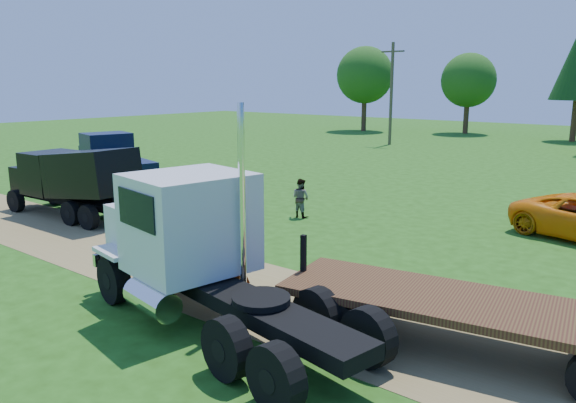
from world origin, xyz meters
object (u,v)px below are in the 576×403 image
Objects in this scene: black_dump_truck at (73,177)px; flatbed_trailer at (466,312)px; navy_truck at (111,161)px; white_semi_tractor at (192,245)px; spectator_a at (238,270)px.

black_dump_truck is 0.88× the size of flatbed_trailer.
white_semi_tractor is at bearing -13.52° from navy_truck.
black_dump_truck reaches higher than spectator_a.
flatbed_trailer reaches higher than spectator_a.
white_semi_tractor is 1.47m from spectator_a.
spectator_a is (16.33, -7.45, -0.59)m from navy_truck.
black_dump_truck reaches higher than navy_truck.
spectator_a is (-5.46, -1.12, 0.03)m from flatbed_trailer.
white_semi_tractor is at bearing -20.96° from black_dump_truck.
black_dump_truck is at bearing 165.52° from flatbed_trailer.
navy_truck is at bearing 154.16° from flatbed_trailer.
spectator_a is at bearing -15.31° from black_dump_truck.
flatbed_trailer is 5.58m from spectator_a.
white_semi_tractor is at bearing -168.86° from flatbed_trailer.
navy_truck is (-4.45, 4.86, -0.20)m from black_dump_truck.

